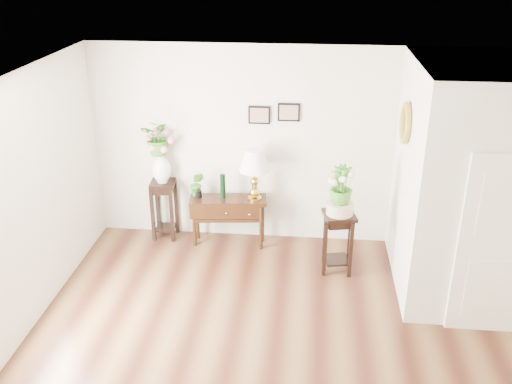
# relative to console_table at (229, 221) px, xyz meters

# --- Properties ---
(floor) EXTENTS (6.00, 5.50, 0.02)m
(floor) POSITION_rel_console_table_xyz_m (1.06, -2.46, -0.36)
(floor) COLOR brown
(floor) RESTS_ON ground
(ceiling) EXTENTS (6.00, 5.50, 0.02)m
(ceiling) POSITION_rel_console_table_xyz_m (1.06, -2.46, 2.44)
(ceiling) COLOR white
(ceiling) RESTS_ON ground
(wall_back) EXTENTS (6.00, 0.02, 2.80)m
(wall_back) POSITION_rel_console_table_xyz_m (1.06, 0.29, 1.04)
(wall_back) COLOR silver
(wall_back) RESTS_ON ground
(partition) EXTENTS (1.80, 1.95, 2.80)m
(partition) POSITION_rel_console_table_xyz_m (3.16, -0.68, 1.04)
(partition) COLOR silver
(partition) RESTS_ON floor
(door) EXTENTS (0.90, 0.05, 2.10)m
(door) POSITION_rel_console_table_xyz_m (3.16, -1.68, 0.69)
(door) COLOR white
(door) RESTS_ON floor
(art_print_left) EXTENTS (0.30, 0.02, 0.25)m
(art_print_left) POSITION_rel_console_table_xyz_m (0.41, 0.27, 1.49)
(art_print_left) COLOR black
(art_print_left) RESTS_ON wall_back
(art_print_right) EXTENTS (0.30, 0.02, 0.25)m
(art_print_right) POSITION_rel_console_table_xyz_m (0.81, 0.27, 1.54)
(art_print_right) COLOR black
(art_print_right) RESTS_ON wall_back
(wall_ornament) EXTENTS (0.07, 0.51, 0.51)m
(wall_ornament) POSITION_rel_console_table_xyz_m (2.22, -0.56, 1.69)
(wall_ornament) COLOR #A88827
(wall_ornament) RESTS_ON partition
(console_table) EXTENTS (1.10, 0.48, 0.71)m
(console_table) POSITION_rel_console_table_xyz_m (0.00, 0.00, 0.00)
(console_table) COLOR black
(console_table) RESTS_ON floor
(table_lamp) EXTENTS (0.50, 0.50, 0.74)m
(table_lamp) POSITION_rel_console_table_xyz_m (0.37, 0.00, 0.71)
(table_lamp) COLOR gold
(table_lamp) RESTS_ON console_table
(green_vase) EXTENTS (0.08, 0.08, 0.36)m
(green_vase) POSITION_rel_console_table_xyz_m (-0.07, 0.00, 0.53)
(green_vase) COLOR black
(green_vase) RESTS_ON console_table
(potted_plant) EXTENTS (0.21, 0.17, 0.36)m
(potted_plant) POSITION_rel_console_table_xyz_m (-0.43, 0.00, 0.54)
(potted_plant) COLOR #397A23
(potted_plant) RESTS_ON console_table
(plant_stand_a) EXTENTS (0.37, 0.37, 0.88)m
(plant_stand_a) POSITION_rel_console_table_xyz_m (-0.95, 0.11, 0.08)
(plant_stand_a) COLOR black
(plant_stand_a) RESTS_ON floor
(porcelain_vase) EXTENTS (0.35, 0.35, 0.46)m
(porcelain_vase) POSITION_rel_console_table_xyz_m (-0.95, 0.11, 0.75)
(porcelain_vase) COLOR white
(porcelain_vase) RESTS_ON plant_stand_a
(lily_arrangement) EXTENTS (0.54, 0.49, 0.52)m
(lily_arrangement) POSITION_rel_console_table_xyz_m (-0.95, 0.11, 1.18)
(lily_arrangement) COLOR #397A23
(lily_arrangement) RESTS_ON porcelain_vase
(plant_stand_b) EXTENTS (0.46, 0.46, 0.83)m
(plant_stand_b) POSITION_rel_console_table_xyz_m (1.52, -0.56, 0.06)
(plant_stand_b) COLOR black
(plant_stand_b) RESTS_ON floor
(ceramic_bowl) EXTENTS (0.37, 0.37, 0.15)m
(ceramic_bowl) POSITION_rel_console_table_xyz_m (1.52, -0.56, 0.55)
(ceramic_bowl) COLOR beige
(ceramic_bowl) RESTS_ON plant_stand_b
(narcissus) EXTENTS (0.36, 0.36, 0.53)m
(narcissus) POSITION_rel_console_table_xyz_m (1.52, -0.56, 0.85)
(narcissus) COLOR #397A23
(narcissus) RESTS_ON ceramic_bowl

